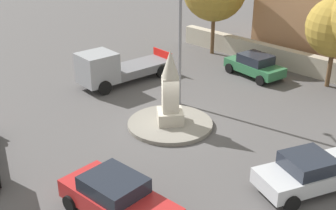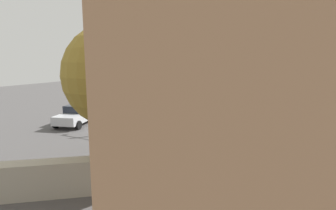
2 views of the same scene
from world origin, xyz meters
name	(u,v)px [view 2 (image 2 of 2)]	position (x,y,z in m)	size (l,w,h in m)	color
ground_plane	(173,120)	(0.00, 0.00, 0.00)	(80.00, 80.00, 0.00)	#4F4C4C
traffic_island	(173,119)	(0.00, 0.00, 0.10)	(4.22, 4.22, 0.20)	gray
monument	(173,98)	(0.00, 0.00, 1.83)	(1.24, 1.24, 3.73)	#B2AA99
streetlamp	(200,62)	(2.59, -0.81, 4.73)	(2.91, 0.28, 7.84)	slate
car_silver_approaching	(78,115)	(-5.89, -4.65, 0.75)	(2.90, 4.56, 1.48)	#B7BABF
car_green_near_island	(231,141)	(6.34, -6.15, 0.75)	(4.21, 3.39, 1.46)	#2D6B42
car_red_parked_left	(124,101)	(-6.77, 2.61, 0.79)	(4.57, 4.35, 1.55)	#B22323
truck_white_passing	(177,94)	(-3.59, 8.54, 1.00)	(6.07, 3.56, 2.09)	silver
truck_grey_parked_right	(253,108)	(5.89, 2.73, 1.04)	(4.91, 6.03, 2.21)	gray
stone_boundary_wall	(231,165)	(7.08, -9.09, 0.66)	(19.13, 0.70, 1.32)	#B2AA99
tree_near_wall	(157,92)	(4.19, -10.07, 3.63)	(3.48, 3.48, 5.39)	brown
tree_far_corner	(115,76)	(2.87, -11.10, 4.30)	(4.09, 4.09, 6.36)	brown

